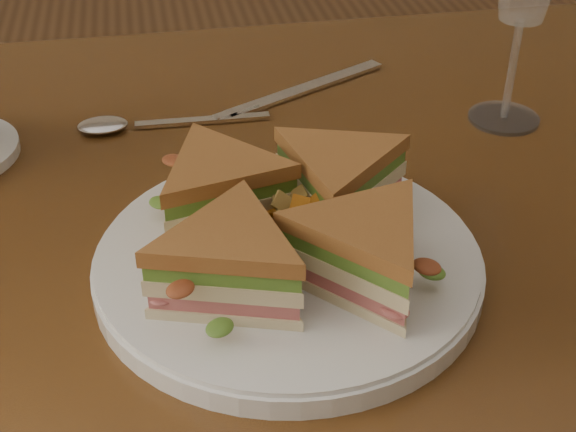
{
  "coord_description": "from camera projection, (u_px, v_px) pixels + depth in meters",
  "views": [
    {
      "loc": [
        -0.08,
        -0.53,
        1.12
      ],
      "look_at": [
        0.01,
        -0.08,
        0.8
      ],
      "focal_mm": 50.0,
      "sensor_mm": 36.0,
      "label": 1
    }
  ],
  "objects": [
    {
      "name": "table",
      "position": [
        263.0,
        303.0,
        0.71
      ],
      "size": [
        1.2,
        0.8,
        0.75
      ],
      "color": "#391F0D",
      "rests_on": "ground"
    },
    {
      "name": "plate",
      "position": [
        288.0,
        263.0,
        0.58
      ],
      "size": [
        0.28,
        0.28,
        0.02
      ],
      "primitive_type": "cylinder",
      "color": "silver",
      "rests_on": "table"
    },
    {
      "name": "sandwich_wedges",
      "position": [
        288.0,
        222.0,
        0.56
      ],
      "size": [
        0.26,
        0.26,
        0.06
      ],
      "color": "beige",
      "rests_on": "plate"
    },
    {
      "name": "crisps_mound",
      "position": [
        288.0,
        227.0,
        0.56
      ],
      "size": [
        0.09,
        0.09,
        0.05
      ],
      "primitive_type": null,
      "color": "orange",
      "rests_on": "plate"
    },
    {
      "name": "spoon",
      "position": [
        127.0,
        125.0,
        0.76
      ],
      "size": [
        0.18,
        0.03,
        0.01
      ],
      "rotation": [
        0.0,
        0.0,
        -0.03
      ],
      "color": "silver",
      "rests_on": "table"
    },
    {
      "name": "knife",
      "position": [
        296.0,
        93.0,
        0.83
      ],
      "size": [
        0.2,
        0.11,
        0.0
      ],
      "rotation": [
        0.0,
        0.0,
        0.48
      ],
      "color": "silver",
      "rests_on": "table"
    }
  ]
}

